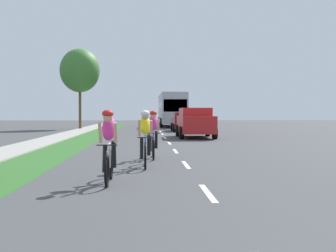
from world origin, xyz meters
name	(u,v)px	position (x,y,z in m)	size (l,w,h in m)	color
ground_plane	(169,143)	(0.00, 20.00, 0.00)	(120.00, 120.00, 0.00)	#424244
grass_verge	(76,143)	(-4.64, 20.00, 0.00)	(1.86, 70.00, 0.01)	#2D6026
sidewalk_concrete	(38,143)	(-6.45, 20.00, 0.00)	(1.77, 70.00, 0.10)	#9E998E
lane_markings_center	(165,138)	(0.00, 24.00, 0.00)	(0.12, 53.49, 0.01)	white
cyclist_lead	(109,146)	(-1.96, 7.95, 0.81)	(0.42, 1.72, 1.58)	black
cyclist_trailing	(145,138)	(-1.18, 10.55, 0.81)	(0.42, 1.72, 1.58)	black
cyclist_distant	(153,134)	(-0.92, 12.83, 0.81)	(0.42, 1.72, 1.58)	black
suv_red	(195,122)	(1.83, 24.28, 0.95)	(2.15, 4.70, 1.79)	red
sedan_maroon	(184,122)	(1.94, 33.16, 0.77)	(1.98, 4.30, 1.52)	maroon
bus_silver	(172,108)	(1.67, 44.75, 1.98)	(2.78, 11.60, 3.48)	#A5A8AD
street_tree_far	(80,71)	(-7.15, 37.95, 5.32)	(3.60, 3.60, 7.32)	brown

